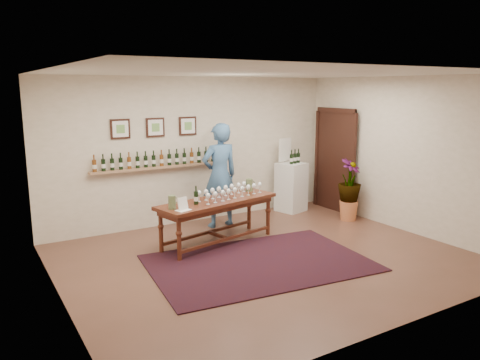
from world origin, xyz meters
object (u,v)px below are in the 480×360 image
tasting_table (218,206)px  potted_plant (349,190)px  person (220,175)px  display_pedestal (291,187)px

tasting_table → potted_plant: size_ratio=2.11×
potted_plant → person: 2.60m
display_pedestal → person: size_ratio=0.53×
display_pedestal → person: 1.91m
tasting_table → person: person is taller
person → tasting_table: bearing=60.1°
tasting_table → display_pedestal: size_ratio=2.16×
display_pedestal → potted_plant: size_ratio=0.98×
tasting_table → potted_plant: 2.90m
person → display_pedestal: bearing=-172.5°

